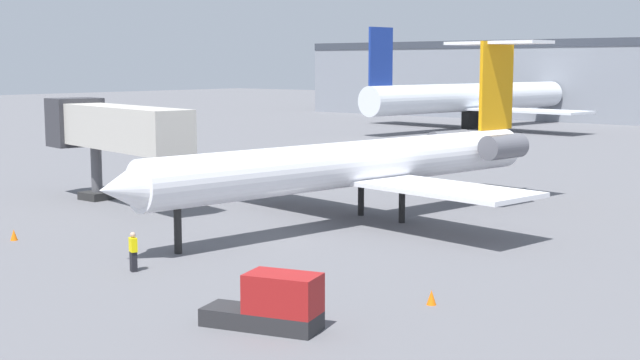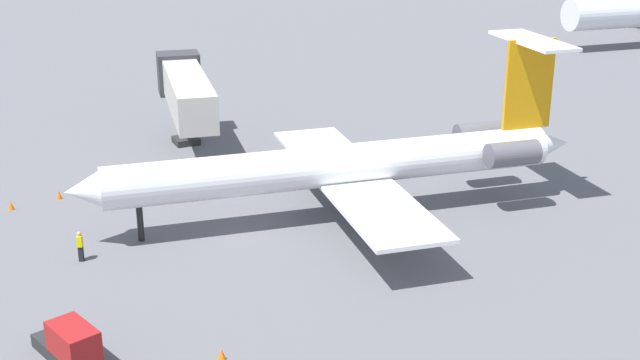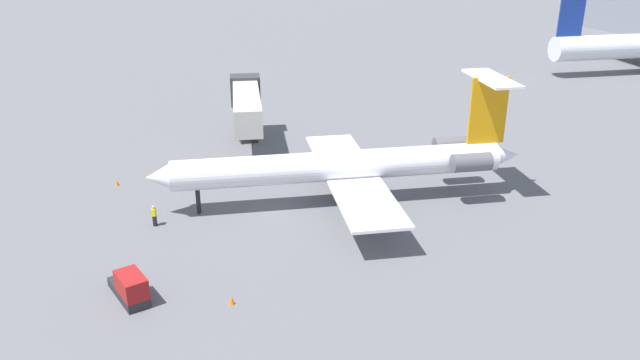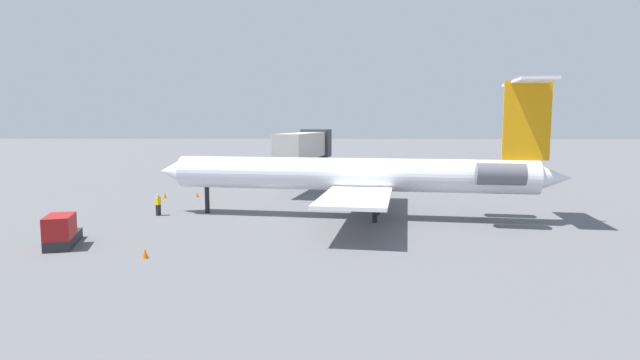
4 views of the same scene
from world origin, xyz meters
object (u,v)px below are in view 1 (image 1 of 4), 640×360
Objects in this scene: jet_bridge at (109,128)px; traffic_cone_near at (431,297)px; ground_crew_marshaller at (133,252)px; parked_airliner_west_end at (470,98)px; traffic_cone_mid at (14,235)px; regional_jet at (370,160)px; baggage_tug_lead at (273,304)px.

traffic_cone_near is at bearing -14.42° from jet_bridge.
parked_airliner_west_end reaches higher than ground_crew_marshaller.
traffic_cone_mid is at bearing -171.98° from traffic_cone_near.
regional_jet is 20.64m from baggage_tug_lead.
ground_crew_marshaller reaches higher than traffic_cone_near.
traffic_cone_near is at bearing 66.85° from baggage_tug_lead.
ground_crew_marshaller is 9.84m from traffic_cone_mid.
regional_jet is 56.47× the size of traffic_cone_near.
parked_airliner_west_end is (-30.05, 81.53, 3.31)m from ground_crew_marshaller.
ground_crew_marshaller is 3.07× the size of traffic_cone_mid.
jet_bridge is at bearing -162.24° from regional_jet.
regional_jet is at bearing 87.50° from ground_crew_marshaller.
regional_jet is at bearing 17.76° from jet_bridge.
baggage_tug_lead is (9.29, -18.25, -2.59)m from regional_jet.
ground_crew_marshaller is at bearing -2.44° from traffic_cone_mid.
parked_airliner_west_end is (-20.24, 81.11, 3.89)m from traffic_cone_mid.
jet_bridge is 72.20m from parked_airliner_west_end.
traffic_cone_near is at bearing -46.60° from regional_jet.
jet_bridge reaches higher than traffic_cone_mid.
jet_bridge is at bearing 119.26° from traffic_cone_mid.
traffic_cone_mid is at bearing -75.99° from parked_airliner_west_end.
regional_jet reaches higher than jet_bridge.
jet_bridge is 0.36× the size of parked_airliner_west_end.
ground_crew_marshaller is 0.04× the size of parked_airliner_west_end.
baggage_tug_lead reaches higher than ground_crew_marshaller.
parked_airliner_west_end is (-40.05, 83.76, 3.33)m from baggage_tug_lead.
jet_bridge is 8.66× the size of ground_crew_marshaller.
traffic_cone_mid is at bearing -124.00° from regional_jet.
traffic_cone_mid is at bearing -60.74° from jet_bridge.
jet_bridge is 3.46× the size of baggage_tug_lead.
traffic_cone_mid is (5.81, -10.37, -4.48)m from jet_bridge.
regional_jet is at bearing -64.85° from parked_airliner_west_end.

